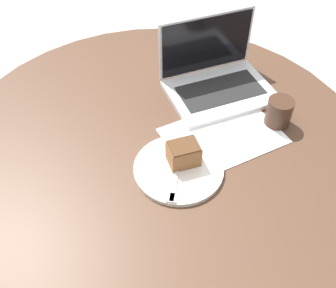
% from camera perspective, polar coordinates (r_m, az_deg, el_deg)
% --- Properties ---
extents(ground_plane, '(12.00, 12.00, 0.00)m').
position_cam_1_polar(ground_plane, '(1.73, -0.98, -16.20)').
color(ground_plane, '#B7AD9E').
extents(dining_table, '(1.23, 1.23, 0.72)m').
position_cam_1_polar(dining_table, '(1.24, -1.33, -3.51)').
color(dining_table, '#4C3323').
rests_on(dining_table, ground_plane).
extents(paper_document, '(0.34, 0.25, 0.00)m').
position_cam_1_polar(paper_document, '(1.16, 8.00, 1.22)').
color(paper_document, white).
rests_on(paper_document, dining_table).
extents(plate, '(0.24, 0.24, 0.01)m').
position_cam_1_polar(plate, '(1.06, 1.55, -3.57)').
color(plate, silver).
rests_on(plate, dining_table).
extents(cake_slice, '(0.09, 0.08, 0.06)m').
position_cam_1_polar(cake_slice, '(1.04, 2.26, -1.38)').
color(cake_slice, brown).
rests_on(cake_slice, plate).
extents(fork, '(0.13, 0.14, 0.00)m').
position_cam_1_polar(fork, '(1.02, 1.02, -5.40)').
color(fork, silver).
rests_on(fork, plate).
extents(coffee_glass, '(0.08, 0.08, 0.09)m').
position_cam_1_polar(coffee_glass, '(1.20, 15.79, 4.46)').
color(coffee_glass, '#3D2619').
rests_on(coffee_glass, dining_table).
extents(laptop, '(0.37, 0.30, 0.22)m').
position_cam_1_polar(laptop, '(1.30, 7.08, 9.17)').
color(laptop, silver).
rests_on(laptop, dining_table).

